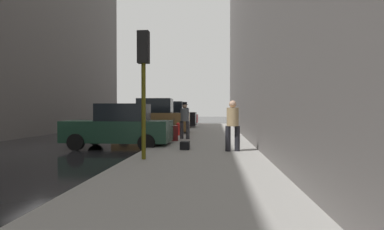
# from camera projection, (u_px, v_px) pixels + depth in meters

# --- Properties ---
(ground_plane) EXTENTS (120.00, 120.00, 0.00)m
(ground_plane) POSITION_uv_depth(u_px,v_px,m) (49.00, 149.00, 11.72)
(ground_plane) COLOR black
(sidewalk) EXTENTS (4.00, 40.00, 0.15)m
(sidewalk) POSITION_uv_depth(u_px,v_px,m) (202.00, 149.00, 11.25)
(sidewalk) COLOR gray
(sidewalk) RESTS_ON ground_plane
(parked_dark_green_sedan) EXTENTS (4.21, 2.08, 1.79)m
(parked_dark_green_sedan) POSITION_uv_depth(u_px,v_px,m) (120.00, 127.00, 12.14)
(parked_dark_green_sedan) COLOR #193828
(parked_dark_green_sedan) RESTS_ON ground_plane
(parked_bronze_suv) EXTENTS (4.66, 2.19, 2.25)m
(parked_bronze_suv) POSITION_uv_depth(u_px,v_px,m) (153.00, 118.00, 18.50)
(parked_bronze_suv) COLOR brown
(parked_bronze_suv) RESTS_ON ground_plane
(parked_black_suv) EXTENTS (4.61, 2.08, 2.25)m
(parked_black_suv) POSITION_uv_depth(u_px,v_px,m) (169.00, 116.00, 24.79)
(parked_black_suv) COLOR black
(parked_black_suv) RESTS_ON ground_plane
(parked_red_hatchback) EXTENTS (4.21, 2.08, 1.79)m
(parked_red_hatchback) POSITION_uv_depth(u_px,v_px,m) (178.00, 117.00, 30.80)
(parked_red_hatchback) COLOR #B2191E
(parked_red_hatchback) RESTS_ON ground_plane
(fire_hydrant) EXTENTS (0.42, 0.22, 0.70)m
(fire_hydrant) POSITION_uv_depth(u_px,v_px,m) (178.00, 129.00, 16.54)
(fire_hydrant) COLOR red
(fire_hydrant) RESTS_ON sidewalk
(traffic_light) EXTENTS (0.32, 0.32, 3.60)m
(traffic_light) POSITION_uv_depth(u_px,v_px,m) (144.00, 67.00, 8.40)
(traffic_light) COLOR #514C0F
(traffic_light) RESTS_ON sidewalk
(pedestrian_with_beanie) EXTENTS (0.53, 0.50, 1.78)m
(pedestrian_with_beanie) POSITION_uv_depth(u_px,v_px,m) (185.00, 118.00, 14.43)
(pedestrian_with_beanie) COLOR #333338
(pedestrian_with_beanie) RESTS_ON sidewalk
(pedestrian_in_tan_coat) EXTENTS (0.52, 0.47, 1.71)m
(pedestrian_in_tan_coat) POSITION_uv_depth(u_px,v_px,m) (233.00, 123.00, 10.08)
(pedestrian_in_tan_coat) COLOR black
(pedestrian_in_tan_coat) RESTS_ON sidewalk
(rolling_suitcase) EXTENTS (0.43, 0.60, 1.04)m
(rolling_suitcase) POSITION_uv_depth(u_px,v_px,m) (174.00, 133.00, 13.68)
(rolling_suitcase) COLOR #591414
(rolling_suitcase) RESTS_ON sidewalk
(duffel_bag) EXTENTS (0.32, 0.44, 0.28)m
(duffel_bag) POSITION_uv_depth(u_px,v_px,m) (185.00, 145.00, 10.54)
(duffel_bag) COLOR black
(duffel_bag) RESTS_ON sidewalk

